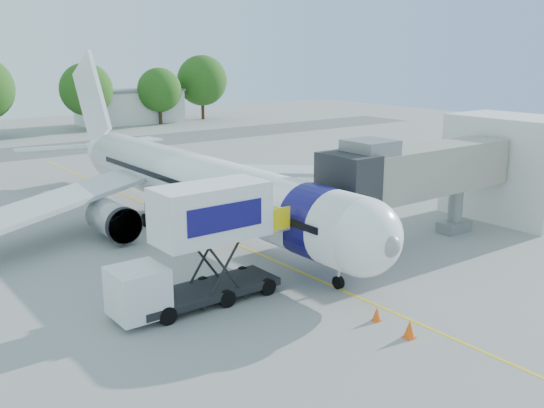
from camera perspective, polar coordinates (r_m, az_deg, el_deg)
ground at (r=36.95m, az=-3.96°, el=-3.53°), size 160.00×160.00×0.00m
guidance_line at (r=36.95m, az=-3.96°, el=-3.52°), size 0.15×70.00×0.01m
taxiway_strip at (r=74.85m, az=-22.09°, el=4.52°), size 120.00×10.00×0.01m
aircraft at (r=39.60m, az=-7.33°, el=2.01°), size 34.17×37.73×11.35m
jet_bridge at (r=36.01m, az=12.95°, el=2.81°), size 13.90×3.20×6.60m
terminal_stub at (r=44.64m, az=21.59°, el=3.23°), size 5.00×8.00×7.00m
catering_hiloader at (r=27.30m, az=-6.90°, el=-3.98°), size 8.50×2.44×5.50m
ground_tug at (r=24.15m, az=12.65°, el=-11.80°), size 4.13×2.99×1.49m
safety_cone_a at (r=25.45m, az=12.81°, el=-11.43°), size 0.48×0.48×0.77m
safety_cone_b at (r=26.69m, az=9.83°, el=-10.19°), size 0.39×0.39×0.63m
outbuilding_right at (r=100.70m, az=-13.21°, el=8.94°), size 16.40×7.40×5.30m
tree_e at (r=92.79m, az=-17.08°, el=10.26°), size 7.58×7.58×9.67m
tree_f at (r=98.13m, az=-10.56°, el=10.50°), size 6.88×6.88×8.77m
tree_g at (r=104.08m, az=-6.60°, el=11.47°), size 8.35×8.35×10.65m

